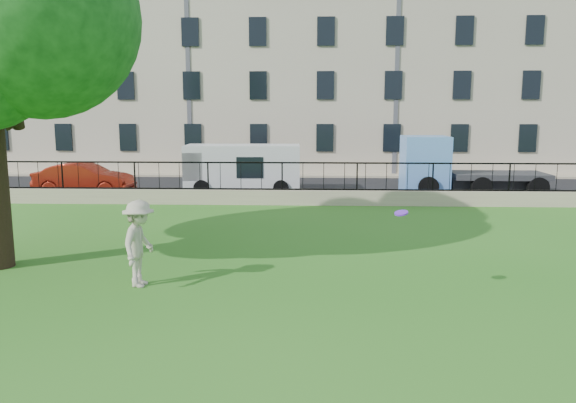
{
  "coord_description": "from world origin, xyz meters",
  "views": [
    {
      "loc": [
        1.19,
        -10.36,
        3.76
      ],
      "look_at": [
        0.6,
        3.5,
        1.51
      ],
      "focal_mm": 35.0,
      "sensor_mm": 36.0,
      "label": 1
    }
  ],
  "objects_px": {
    "white_van": "(243,169)",
    "blue_truck": "(472,165)",
    "frisbee": "(401,213)",
    "man": "(139,243)",
    "red_sedan": "(84,179)"
  },
  "relations": [
    {
      "from": "white_van",
      "to": "blue_truck",
      "type": "relative_size",
      "value": 0.84
    },
    {
      "from": "blue_truck",
      "to": "red_sedan",
      "type": "bearing_deg",
      "value": -176.08
    },
    {
      "from": "man",
      "to": "white_van",
      "type": "relative_size",
      "value": 0.36
    },
    {
      "from": "man",
      "to": "red_sedan",
      "type": "distance_m",
      "value": 14.73
    },
    {
      "from": "man",
      "to": "red_sedan",
      "type": "xyz_separation_m",
      "value": [
        -6.59,
        13.18,
        -0.23
      ]
    },
    {
      "from": "man",
      "to": "blue_truck",
      "type": "distance_m",
      "value": 17.92
    },
    {
      "from": "frisbee",
      "to": "man",
      "type": "bearing_deg",
      "value": 173.37
    },
    {
      "from": "man",
      "to": "frisbee",
      "type": "height_order",
      "value": "man"
    },
    {
      "from": "man",
      "to": "blue_truck",
      "type": "height_order",
      "value": "blue_truck"
    },
    {
      "from": "red_sedan",
      "to": "white_van",
      "type": "height_order",
      "value": "white_van"
    },
    {
      "from": "man",
      "to": "frisbee",
      "type": "relative_size",
      "value": 6.96
    },
    {
      "from": "blue_truck",
      "to": "frisbee",
      "type": "bearing_deg",
      "value": -109.72
    },
    {
      "from": "red_sedan",
      "to": "blue_truck",
      "type": "relative_size",
      "value": 0.7
    },
    {
      "from": "red_sedan",
      "to": "blue_truck",
      "type": "xyz_separation_m",
      "value": [
        17.55,
        1.0,
        0.59
      ]
    },
    {
      "from": "white_van",
      "to": "blue_truck",
      "type": "height_order",
      "value": "blue_truck"
    }
  ]
}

